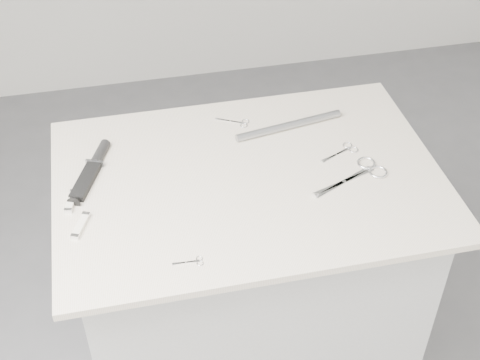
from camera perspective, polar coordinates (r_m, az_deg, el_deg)
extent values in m
cube|color=#B3B3B0|center=(2.07, 0.63, -9.67)|extent=(0.90, 0.60, 0.90)
cube|color=beige|center=(1.74, 0.73, 0.06)|extent=(1.00, 0.70, 0.02)
cube|color=silver|center=(1.73, 8.86, -0.16)|extent=(0.19, 0.10, 0.00)
cylinder|color=silver|center=(1.73, 8.86, -0.13)|extent=(0.01, 0.01, 0.01)
torus|color=silver|center=(1.80, 10.71, 1.44)|extent=(0.05, 0.05, 0.01)
torus|color=silver|center=(1.77, 11.71, 0.67)|extent=(0.05, 0.05, 0.01)
cube|color=silver|center=(1.82, 8.21, 2.15)|extent=(0.10, 0.06, 0.00)
cylinder|color=silver|center=(1.81, 8.21, 2.17)|extent=(0.01, 0.01, 0.00)
torus|color=silver|center=(1.85, 9.15, 2.94)|extent=(0.03, 0.03, 0.00)
torus|color=silver|center=(1.84, 9.66, 2.56)|extent=(0.03, 0.03, 0.00)
cube|color=silver|center=(1.92, -0.85, 5.05)|extent=(0.08, 0.05, 0.00)
cylinder|color=silver|center=(1.92, -0.85, 5.07)|extent=(0.00, 0.00, 0.00)
torus|color=silver|center=(1.92, 0.48, 5.02)|extent=(0.02, 0.02, 0.00)
torus|color=silver|center=(1.90, 0.32, 4.68)|extent=(0.02, 0.02, 0.00)
cube|color=silver|center=(1.52, -4.63, -7.04)|extent=(0.06, 0.01, 0.00)
cylinder|color=silver|center=(1.52, -4.64, -7.02)|extent=(0.00, 0.00, 0.00)
torus|color=silver|center=(1.52, -3.50, -6.71)|extent=(0.02, 0.02, 0.00)
torus|color=silver|center=(1.51, -3.43, -7.10)|extent=(0.02, 0.02, 0.00)
cube|color=black|center=(1.75, -13.03, -0.05)|extent=(0.09, 0.15, 0.02)
cube|color=gray|center=(1.80, -12.27, 1.44)|extent=(0.05, 0.03, 0.02)
cylinder|color=black|center=(1.83, -11.82, 2.28)|extent=(0.06, 0.09, 0.03)
cube|color=white|center=(1.63, -13.44, -3.81)|extent=(0.05, 0.08, 0.01)
cube|color=silver|center=(1.66, -12.99, -2.91)|extent=(0.02, 0.02, 0.01)
cube|color=silver|center=(1.61, -13.90, -4.73)|extent=(0.02, 0.02, 0.01)
cube|color=white|center=(1.70, -14.22, -1.78)|extent=(0.03, 0.08, 0.01)
cube|color=silver|center=(1.73, -13.99, -1.01)|extent=(0.02, 0.01, 0.01)
cube|color=silver|center=(1.68, -14.45, -2.57)|extent=(0.02, 0.01, 0.01)
cylinder|color=gray|center=(1.89, 4.20, 4.67)|extent=(0.32, 0.08, 0.02)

